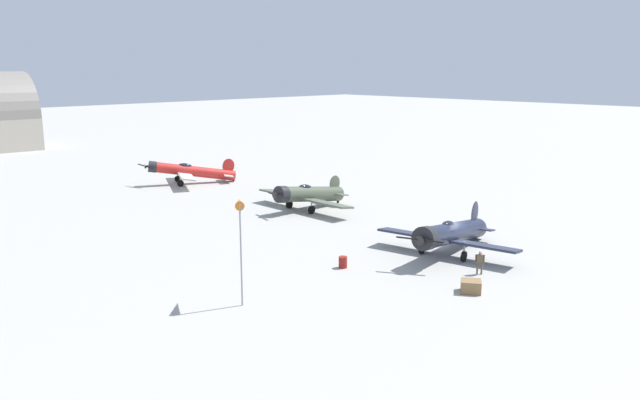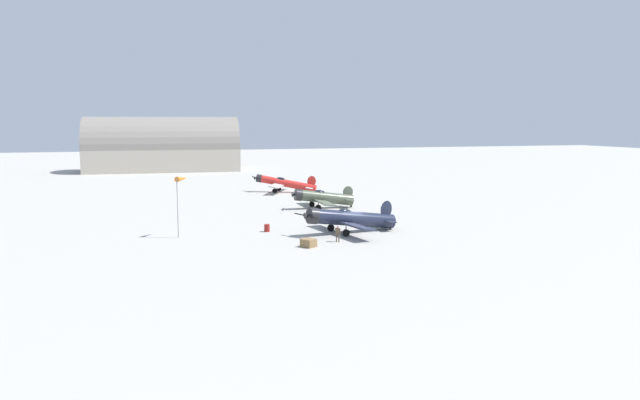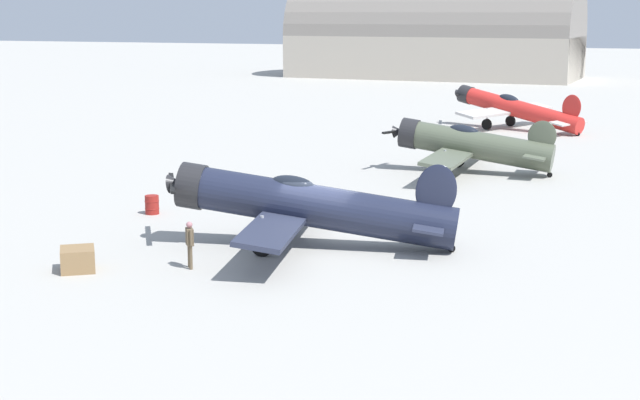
# 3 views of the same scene
# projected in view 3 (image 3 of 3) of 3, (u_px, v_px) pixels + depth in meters

# --- Properties ---
(ground_plane) EXTENTS (400.00, 400.00, 0.00)m
(ground_plane) POSITION_uv_depth(u_px,v_px,m) (320.00, 247.00, 36.35)
(ground_plane) COLOR #A8A59E
(airplane_foreground) EXTENTS (11.19, 11.72, 3.34)m
(airplane_foreground) POSITION_uv_depth(u_px,v_px,m) (307.00, 205.00, 36.13)
(airplane_foreground) COLOR #1E2338
(airplane_foreground) RESTS_ON ground_plane
(airplane_mid_apron) EXTENTS (12.22, 9.30, 3.10)m
(airplane_mid_apron) POSITION_uv_depth(u_px,v_px,m) (469.00, 145.00, 52.57)
(airplane_mid_apron) COLOR #4C5442
(airplane_mid_apron) RESTS_ON ground_plane
(airplane_far_line) EXTENTS (9.96, 10.30, 3.06)m
(airplane_far_line) POSITION_uv_depth(u_px,v_px,m) (514.00, 108.00, 71.60)
(airplane_far_line) COLOR red
(airplane_far_line) RESTS_ON ground_plane
(ground_crew_mechanic) EXTENTS (0.54, 0.44, 1.64)m
(ground_crew_mechanic) POSITION_uv_depth(u_px,v_px,m) (190.00, 240.00, 33.17)
(ground_crew_mechanic) COLOR brown
(ground_crew_mechanic) RESTS_ON ground_plane
(equipment_crate) EXTENTS (1.68, 1.64, 0.79)m
(equipment_crate) POSITION_uv_depth(u_px,v_px,m) (78.00, 259.00, 33.00)
(equipment_crate) COLOR olive
(equipment_crate) RESTS_ON ground_plane
(fuel_drum) EXTENTS (0.64, 0.64, 0.82)m
(fuel_drum) POSITION_uv_depth(u_px,v_px,m) (152.00, 205.00, 42.15)
(fuel_drum) COLOR maroon
(fuel_drum) RESTS_ON ground_plane
(distant_hangar) EXTENTS (17.60, 37.27, 15.70)m
(distant_hangar) POSITION_uv_depth(u_px,v_px,m) (435.00, 41.00, 126.31)
(distant_hangar) COLOR #ADA393
(distant_hangar) RESTS_ON ground_plane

